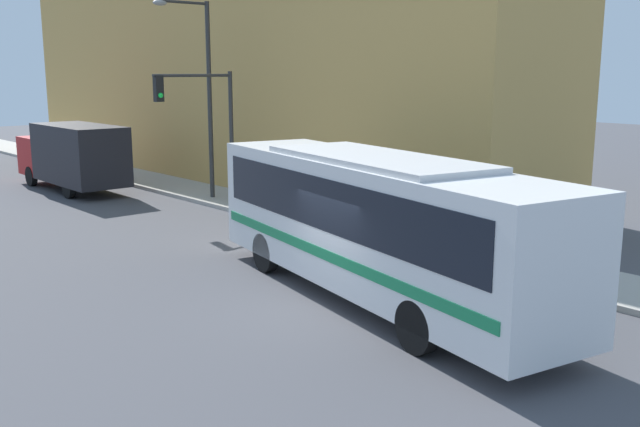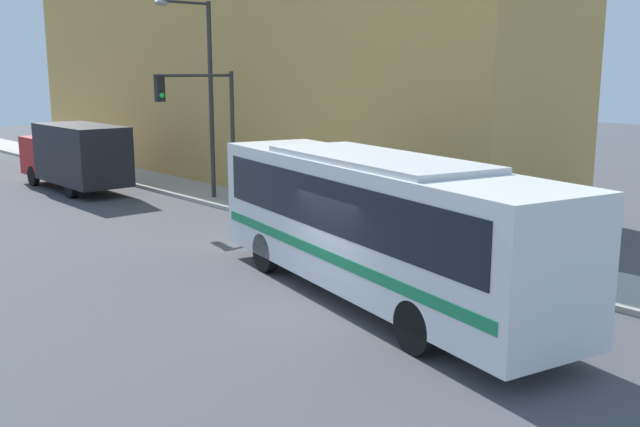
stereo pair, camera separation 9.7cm
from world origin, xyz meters
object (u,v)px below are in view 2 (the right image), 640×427
delivery_truck (75,154)px  parking_meter (245,184)px  fire_hydrant (408,234)px  pedestrian_near_corner (257,180)px  city_bus (374,218)px  traffic_light_pole (206,114)px  street_lamp (204,85)px

delivery_truck → parking_meter: bearing=-71.1°
fire_hydrant → pedestrian_near_corner: pedestrian_near_corner is taller
city_bus → delivery_truck: city_bus is taller
traffic_light_pole → parking_meter: bearing=-42.7°
parking_meter → street_lamp: bearing=90.9°
fire_hydrant → traffic_light_pole: bearing=96.3°
parking_meter → traffic_light_pole: bearing=137.3°
fire_hydrant → parking_meter: parking_meter is taller
fire_hydrant → traffic_light_pole: size_ratio=0.14×
city_bus → street_lamp: (3.96, 13.30, 2.71)m
street_lamp → pedestrian_near_corner: street_lamp is taller
delivery_truck → pedestrian_near_corner: delivery_truck is taller
delivery_truck → pedestrian_near_corner: (4.19, -7.70, -0.65)m
pedestrian_near_corner → city_bus: bearing=-114.2°
city_bus → street_lamp: bearing=84.4°
traffic_light_pole → pedestrian_near_corner: traffic_light_pole is taller
fire_hydrant → pedestrian_near_corner: (1.24, 9.13, 0.44)m
delivery_truck → pedestrian_near_corner: size_ratio=4.65×
city_bus → traffic_light_pole: 12.19m
delivery_truck → fire_hydrant: bearing=-80.1°
delivery_truck → fire_hydrant: 17.12m
fire_hydrant → street_lamp: bearing=90.2°
traffic_light_pole → city_bus: bearing=-104.4°
street_lamp → pedestrian_near_corner: (1.27, -1.62, -3.69)m
fire_hydrant → pedestrian_near_corner: bearing=82.3°
pedestrian_near_corner → fire_hydrant: bearing=-97.7°
street_lamp → pedestrian_near_corner: size_ratio=4.85×
city_bus → street_lamp: size_ratio=1.46×
delivery_truck → traffic_light_pole: bearing=-75.8°
traffic_light_pole → parking_meter: size_ratio=3.98×
city_bus → parking_meter: bearing=80.6°
street_lamp → parking_meter: bearing=-89.1°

